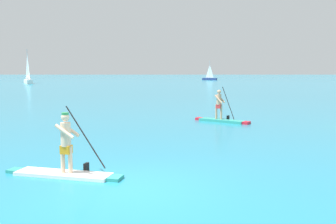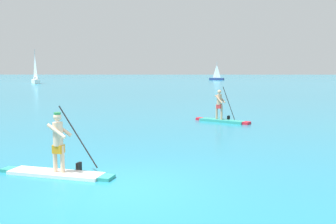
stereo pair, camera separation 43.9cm
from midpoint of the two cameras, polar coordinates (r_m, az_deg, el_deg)
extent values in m
plane|color=teal|center=(8.93, -6.15, -11.62)|extent=(440.00, 440.00, 0.00)
cube|color=white|center=(10.31, -15.75, -9.10)|extent=(2.67, 1.25, 0.09)
cube|color=teal|center=(9.65, -8.20, -9.99)|extent=(0.42, 0.51, 0.09)
cube|color=teal|center=(11.12, -22.28, -8.20)|extent=(0.41, 0.45, 0.09)
cylinder|color=beige|center=(10.10, -14.77, -7.05)|extent=(0.11, 0.11, 0.71)
cylinder|color=beige|center=(10.21, -15.83, -6.93)|extent=(0.11, 0.11, 0.71)
cube|color=orange|center=(10.09, -15.34, -5.52)|extent=(0.31, 0.28, 0.22)
cylinder|color=beige|center=(10.02, -15.41, -3.28)|extent=(0.26, 0.26, 0.62)
sphere|color=beige|center=(9.96, -15.49, -0.75)|extent=(0.21, 0.21, 0.21)
cylinder|color=#338C4C|center=(9.95, -15.51, -0.21)|extent=(0.18, 0.18, 0.06)
cylinder|color=beige|center=(10.11, -14.74, -2.60)|extent=(0.54, 0.23, 0.39)
cylinder|color=beige|center=(9.85, -15.64, -2.86)|extent=(0.54, 0.23, 0.39)
cylinder|color=black|center=(10.23, -12.51, -3.75)|extent=(1.11, 0.33, 1.67)
cube|color=black|center=(10.42, -12.39, -8.48)|extent=(0.13, 0.21, 0.32)
cube|color=teal|center=(20.02, 8.98, -1.35)|extent=(2.41, 1.98, 0.14)
cube|color=red|center=(19.40, 12.65, -1.68)|extent=(0.51, 0.54, 0.14)
cube|color=red|center=(20.71, 5.53, -1.04)|extent=(0.48, 0.49, 0.14)
cylinder|color=tan|center=(19.98, 8.89, -0.03)|extent=(0.11, 0.11, 0.79)
cylinder|color=tan|center=(20.12, 8.14, 0.03)|extent=(0.11, 0.11, 0.79)
cube|color=red|center=(20.02, 8.53, 0.86)|extent=(0.34, 0.33, 0.22)
cylinder|color=tan|center=(19.99, 8.55, 1.92)|extent=(0.26, 0.26, 0.56)
sphere|color=tan|center=(19.96, 8.57, 3.10)|extent=(0.21, 0.21, 0.21)
cylinder|color=tan|center=(20.09, 8.88, 2.02)|extent=(0.42, 0.36, 0.48)
cylinder|color=tan|center=(19.83, 8.46, 1.97)|extent=(0.42, 0.36, 0.48)
cylinder|color=black|center=(20.21, 9.97, 1.34)|extent=(0.63, 0.48, 1.77)
cube|color=black|center=(20.30, 9.93, -1.01)|extent=(0.18, 0.21, 0.32)
cube|color=white|center=(81.30, -19.59, 4.45)|extent=(3.27, 4.76, 0.82)
cylinder|color=#B2B2B7|center=(81.27, -19.68, 6.91)|extent=(0.12, 0.12, 6.17)
pyramid|color=white|center=(81.27, -19.67, 6.69)|extent=(1.34, 1.81, 5.34)
cube|color=silver|center=(81.28, -19.60, 4.91)|extent=(1.50, 1.89, 0.49)
cube|color=navy|center=(103.37, 7.63, 5.06)|extent=(4.09, 2.60, 0.59)
cylinder|color=#B2B2B7|center=(103.34, 7.65, 6.51)|extent=(0.12, 0.12, 4.67)
pyramid|color=white|center=(103.34, 7.65, 6.28)|extent=(1.44, 1.25, 3.63)
camera|label=1|loc=(0.22, -89.22, 0.09)|focal=39.53mm
camera|label=2|loc=(0.22, 90.78, -0.09)|focal=39.53mm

